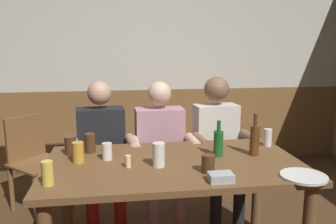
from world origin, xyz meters
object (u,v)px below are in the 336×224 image
Objects in this scene: pint_glass_2 at (268,137)px; pint_glass_5 at (159,155)px; table_candle at (128,161)px; bottle_1 at (255,139)px; person_0 at (102,148)px; pint_glass_4 at (90,143)px; dining_table at (174,177)px; person_2 at (218,141)px; pint_glass_1 at (48,173)px; person_1 at (161,145)px; pint_glass_0 at (78,152)px; pint_glass_7 at (70,145)px; plate_0 at (304,176)px; condiment_caddy at (221,177)px; chair_empty_near_left at (34,159)px; bottle_0 at (218,143)px; pint_glass_6 at (107,151)px; pint_glass_3 at (208,164)px.

pint_glass_5 reaches higher than pint_glass_2.
table_candle is 0.90m from bottle_1.
bottle_1 is (1.09, -0.65, 0.21)m from person_0.
pint_glass_5 is (0.46, -0.36, 0.01)m from pint_glass_4.
dining_table is 1.35× the size of person_2.
pint_glass_4 reaches higher than pint_glass_1.
person_1 is at bearing 36.45° from pint_glass_4.
pint_glass_0 is (-1.14, -0.62, 0.15)m from person_2.
pint_glass_4 is at bearing 34.64° from person_1.
plate_0 is at bearing -24.94° from pint_glass_7.
bottle_1 is (0.07, -0.65, 0.19)m from person_2.
dining_table is at bearing 88.02° from person_1.
condiment_caddy is 1.12m from pint_glass_7.
plate_0 is (0.71, -1.10, 0.10)m from person_1.
dining_table is 0.71m from person_1.
person_2 is at bearing 120.44° from chair_empty_near_left.
pint_glass_5 is (-0.44, -0.15, -0.02)m from bottle_0.
pint_glass_2 is (1.92, -0.84, 0.37)m from chair_empty_near_left.
plate_0 is 0.48m from bottle_1.
pint_glass_6 is at bearing 51.61° from person_1.
person_0 is at bearing 116.67° from pint_glass_5.
person_1 is 8.94× the size of pint_glass_0.
pint_glass_0 reaches higher than dining_table.
pint_glass_5 reaches higher than table_candle.
pint_glass_3 is (-0.60, -0.48, -0.01)m from pint_glass_2.
bottle_1 reaches higher than pint_glass_3.
pint_glass_3 is 0.79× the size of pint_glass_4.
chair_empty_near_left is 7.63× the size of pint_glass_6.
table_candle is at bearing -40.16° from pint_glass_7.
condiment_caddy is 0.47m from bottle_0.
pint_glass_0 reaches higher than pint_glass_7.
bottle_0 is 0.77m from pint_glass_6.
bottle_0 is at bearing -0.39° from pint_glass_0.
bottle_0 is 2.20× the size of pint_glass_6.
dining_table is 15.14× the size of pint_glass_3.
dining_table is 0.39m from bottle_0.
chair_empty_near_left is at bearing 148.90° from bottle_1.
person_1 is 0.97× the size of person_2.
table_candle is at bearing 162.34° from plate_0.
bottle_0 is 1.95× the size of pint_glass_7.
bottle_1 is (-0.13, 0.45, 0.11)m from plate_0.
bottle_0 reaches higher than chair_empty_near_left.
pint_glass_1 is 1.07× the size of pint_glass_7.
pint_glass_2 reaches higher than dining_table.
pint_glass_4 is at bearing 79.46° from chair_empty_near_left.
condiment_caddy is at bearing -28.67° from pint_glass_0.
pint_glass_4 reaches higher than pint_glass_7.
person_0 is 11.04× the size of pint_glass_3.
pint_glass_3 is at bearing 3.66° from pint_glass_1.
person_0 is 0.50m from person_1.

